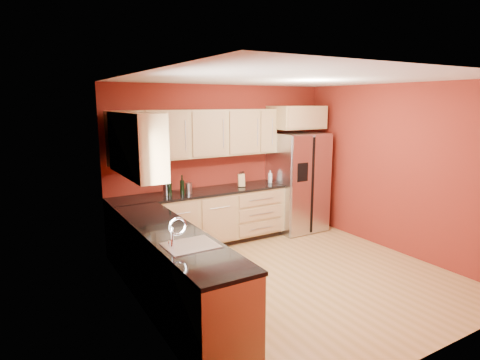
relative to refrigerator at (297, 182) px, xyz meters
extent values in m
plane|color=#A57B40|center=(-1.35, -1.62, -0.89)|extent=(4.00, 4.00, 0.00)
plane|color=silver|center=(-1.35, -1.62, 1.71)|extent=(4.00, 4.00, 0.00)
cube|color=maroon|center=(-1.35, 0.38, 0.41)|extent=(4.00, 0.04, 2.60)
cube|color=maroon|center=(-1.35, -3.62, 0.41)|extent=(4.00, 0.04, 2.60)
cube|color=maroon|center=(-3.35, -1.62, 0.41)|extent=(0.04, 4.00, 2.60)
cube|color=maroon|center=(0.65, -1.62, 0.41)|extent=(0.04, 4.00, 2.60)
cube|color=tan|center=(-1.90, 0.07, -0.45)|extent=(2.90, 0.60, 0.88)
cube|color=tan|center=(-3.05, -1.62, -0.45)|extent=(0.60, 2.80, 0.88)
cube|color=black|center=(-1.90, 0.06, 0.01)|extent=(2.90, 0.62, 0.04)
cube|color=black|center=(-3.04, -1.62, 0.01)|extent=(0.62, 2.80, 0.04)
cube|color=tan|center=(-1.60, 0.21, 0.94)|extent=(2.30, 0.33, 0.75)
cube|color=tan|center=(-3.19, -0.90, 0.94)|extent=(0.33, 1.35, 0.75)
cube|color=tan|center=(-3.02, 0.04, 0.94)|extent=(0.67, 0.67, 0.75)
cube|color=tan|center=(0.00, 0.07, 1.16)|extent=(0.92, 0.60, 0.40)
cube|color=#B5B5BA|center=(0.00, 0.00, 0.00)|extent=(0.90, 0.75, 1.78)
cube|color=white|center=(-3.33, -2.12, 0.66)|extent=(0.03, 0.90, 1.00)
cylinder|color=#B5B5BA|center=(-2.13, 0.01, 0.12)|extent=(0.13, 0.13, 0.17)
cylinder|color=#B5B5BA|center=(-2.45, 0.11, 0.13)|extent=(0.16, 0.16, 0.21)
cube|color=tan|center=(-1.16, 0.05, 0.14)|extent=(0.13, 0.13, 0.21)
cylinder|color=silver|center=(-0.55, 0.08, 0.14)|extent=(0.08, 0.08, 0.21)
camera|label=1|loc=(-4.54, -5.61, 1.43)|focal=30.00mm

